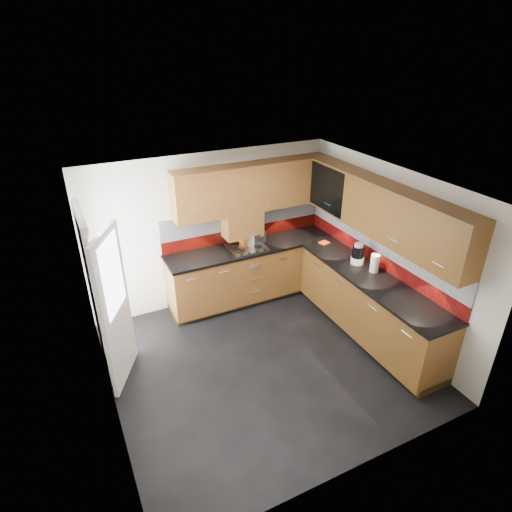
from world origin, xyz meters
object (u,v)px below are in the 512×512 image
toaster (256,238)px  food_processor (358,254)px  utensil_pot (242,238)px  gas_hob (247,247)px

toaster → food_processor: bearing=-50.7°
utensil_pot → toaster: size_ratio=1.30×
utensil_pot → food_processor: utensil_pot is taller
utensil_pot → gas_hob: bearing=-87.1°
utensil_pot → toaster: (0.21, -0.08, 0.00)m
utensil_pot → food_processor: (1.22, -1.31, 0.05)m
gas_hob → food_processor: 1.67m
utensil_pot → food_processor: 1.79m
toaster → gas_hob: bearing=-157.0°
utensil_pot → food_processor: bearing=-47.1°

